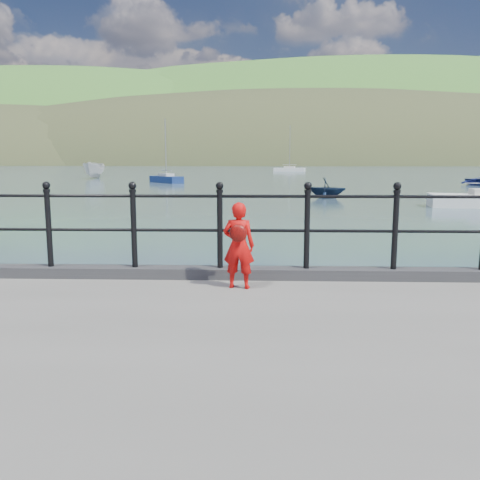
{
  "coord_description": "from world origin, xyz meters",
  "views": [
    {
      "loc": [
        1.13,
        -7.08,
        2.67
      ],
      "look_at": [
        0.88,
        -0.2,
        1.55
      ],
      "focal_mm": 38.0,
      "sensor_mm": 36.0,
      "label": 1
    }
  ],
  "objects_px": {
    "launch_white": "(94,170)",
    "launch_navy": "(327,188)",
    "railing": "(177,220)",
    "sailboat_port": "(166,180)",
    "sailboat_deep": "(289,170)",
    "child": "(239,245)"
  },
  "relations": [
    {
      "from": "child",
      "to": "launch_navy",
      "type": "xyz_separation_m",
      "value": [
        4.8,
        27.59,
        -0.89
      ]
    },
    {
      "from": "sailboat_deep",
      "to": "child",
      "type": "bearing_deg",
      "value": -82.25
    },
    {
      "from": "launch_navy",
      "to": "launch_white",
      "type": "bearing_deg",
      "value": 63.34
    },
    {
      "from": "railing",
      "to": "sailboat_deep",
      "type": "bearing_deg",
      "value": 85.55
    },
    {
      "from": "child",
      "to": "sailboat_port",
      "type": "relative_size",
      "value": 0.16
    },
    {
      "from": "launch_navy",
      "to": "railing",
      "type": "bearing_deg",
      "value": -168.45
    },
    {
      "from": "sailboat_deep",
      "to": "launch_navy",
      "type": "bearing_deg",
      "value": -79.62
    },
    {
      "from": "sailboat_deep",
      "to": "railing",
      "type": "bearing_deg",
      "value": -82.82
    },
    {
      "from": "railing",
      "to": "launch_navy",
      "type": "height_order",
      "value": "railing"
    },
    {
      "from": "railing",
      "to": "sailboat_port",
      "type": "height_order",
      "value": "sailboat_port"
    },
    {
      "from": "child",
      "to": "sailboat_deep",
      "type": "distance_m",
      "value": 91.55
    },
    {
      "from": "sailboat_port",
      "to": "launch_white",
      "type": "bearing_deg",
      "value": -174.58
    },
    {
      "from": "launch_white",
      "to": "sailboat_deep",
      "type": "distance_m",
      "value": 42.84
    },
    {
      "from": "launch_white",
      "to": "sailboat_port",
      "type": "distance_m",
      "value": 14.93
    },
    {
      "from": "railing",
      "to": "launch_white",
      "type": "bearing_deg",
      "value": 108.94
    },
    {
      "from": "launch_navy",
      "to": "sailboat_deep",
      "type": "relative_size",
      "value": 0.29
    },
    {
      "from": "railing",
      "to": "sailboat_port",
      "type": "xyz_separation_m",
      "value": [
        -8.69,
        47.24,
        -1.48
      ]
    },
    {
      "from": "child",
      "to": "launch_navy",
      "type": "relative_size",
      "value": 0.44
    },
    {
      "from": "launch_white",
      "to": "launch_navy",
      "type": "bearing_deg",
      "value": -52.69
    },
    {
      "from": "child",
      "to": "sailboat_port",
      "type": "distance_m",
      "value": 48.74
    },
    {
      "from": "launch_navy",
      "to": "sailboat_deep",
      "type": "distance_m",
      "value": 63.75
    },
    {
      "from": "launch_navy",
      "to": "sailboat_deep",
      "type": "height_order",
      "value": "sailboat_deep"
    }
  ]
}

